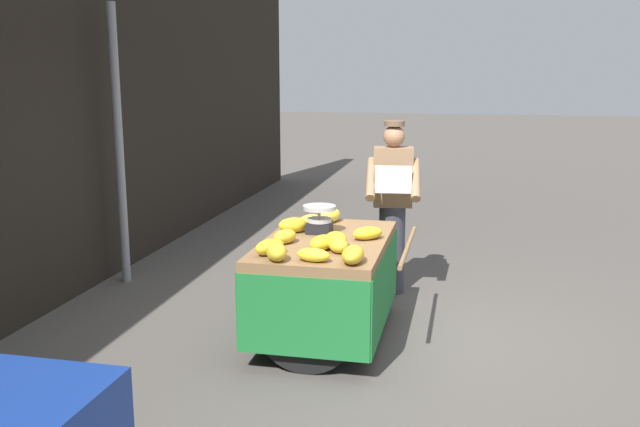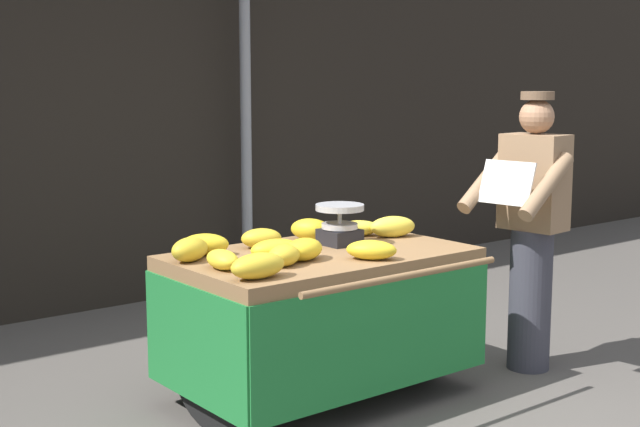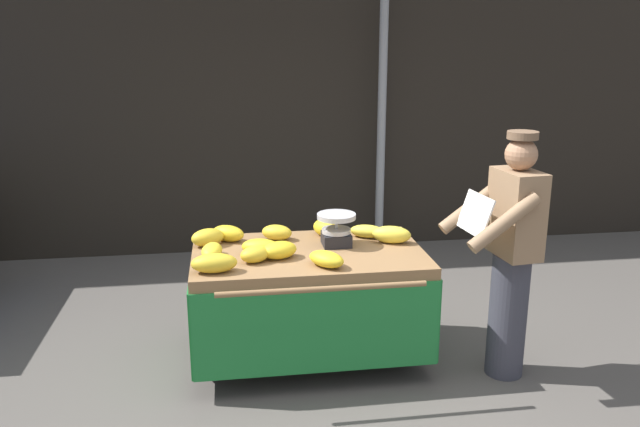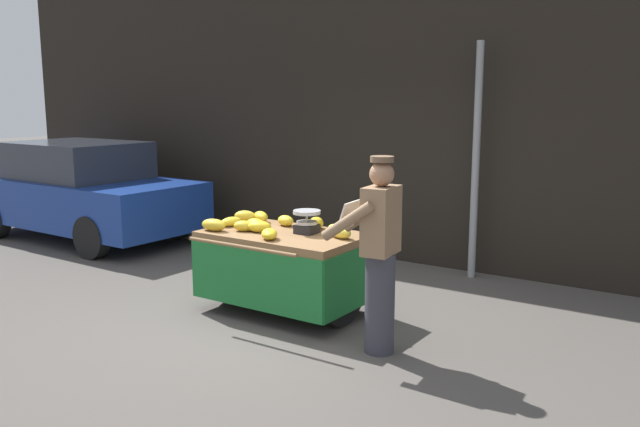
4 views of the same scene
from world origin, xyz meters
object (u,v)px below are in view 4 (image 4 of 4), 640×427
banana_bunch_0 (316,223)px  banana_bunch_10 (269,234)px  vendor_person (379,254)px  parked_car (82,191)px  banana_bunch_8 (286,221)px  banana_bunch_2 (231,222)px  banana_bunch_1 (256,224)px  banana_bunch_7 (341,232)px  banana_bunch_5 (337,229)px  weighing_scale (307,222)px  banana_cart (284,255)px  street_pole (476,162)px  banana_bunch_6 (261,217)px  banana_bunch_3 (244,226)px  banana_bunch_11 (245,216)px  banana_bunch_4 (259,226)px  banana_bunch_9 (214,225)px

banana_bunch_0 → banana_bunch_10: banana_bunch_0 is taller
vendor_person → parked_car: (-6.14, 1.54, -0.12)m
banana_bunch_8 → parked_car: 4.70m
banana_bunch_2 → banana_bunch_10: size_ratio=0.93×
banana_bunch_1 → banana_bunch_10: (0.41, -0.29, -0.01)m
banana_bunch_0 → banana_bunch_7: same height
banana_bunch_5 → banana_bunch_7: 0.21m
banana_bunch_5 → banana_bunch_8: banana_bunch_8 is taller
weighing_scale → vendor_person: size_ratio=0.16×
banana_cart → banana_bunch_1: size_ratio=5.99×
banana_cart → banana_bunch_5: bearing=27.3°
weighing_scale → banana_bunch_0: size_ratio=1.14×
banana_bunch_10 → vendor_person: vendor_person is taller
street_pole → banana_bunch_6: bearing=-128.6°
banana_bunch_5 → banana_bunch_10: banana_bunch_10 is taller
banana_bunch_3 → banana_bunch_5: 0.96m
banana_bunch_3 → banana_bunch_2: bearing=155.4°
banana_bunch_1 → banana_bunch_7: (0.96, 0.13, 0.01)m
banana_bunch_1 → banana_bunch_6: banana_bunch_6 is taller
banana_bunch_6 → banana_bunch_10: 0.90m
banana_bunch_8 → banana_bunch_10: size_ratio=0.85×
banana_bunch_5 → banana_bunch_0: bearing=166.0°
banana_bunch_3 → banana_bunch_11: banana_bunch_11 is taller
banana_bunch_2 → parked_car: parked_car is taller
vendor_person → banana_bunch_4: bearing=170.0°
banana_bunch_0 → banana_bunch_4: 0.60m
weighing_scale → banana_bunch_7: size_ratio=0.98×
street_pole → parked_car: size_ratio=0.73×
street_pole → banana_cart: size_ratio=1.73×
banana_bunch_4 → vendor_person: bearing=-10.0°
banana_bunch_0 → banana_bunch_11: size_ratio=1.02×
banana_bunch_0 → banana_bunch_8: 0.38m
banana_bunch_4 → banana_bunch_0: bearing=48.8°
banana_bunch_3 → weighing_scale: bearing=24.9°
banana_bunch_3 → banana_bunch_7: bearing=15.0°
weighing_scale → vendor_person: (1.10, -0.50, -0.09)m
banana_bunch_2 → banana_bunch_11: size_ratio=1.04×
vendor_person → weighing_scale: bearing=155.7°
banana_bunch_8 → banana_bunch_10: banana_bunch_8 is taller
banana_bunch_2 → banana_bunch_11: bearing=97.0°
weighing_scale → banana_bunch_8: 0.46m
banana_cart → banana_bunch_7: (0.63, 0.09, 0.30)m
banana_bunch_4 → banana_bunch_9: bearing=-154.5°
banana_bunch_3 → banana_bunch_6: size_ratio=0.80×
banana_bunch_0 → banana_bunch_4: bearing=-131.2°
banana_bunch_6 → banana_bunch_8: banana_bunch_6 is taller
banana_bunch_1 → banana_bunch_5: 0.86m
banana_bunch_6 → banana_bunch_8: size_ratio=1.13×
banana_cart → banana_bunch_3: size_ratio=7.99×
banana_bunch_2 → banana_bunch_7: banana_bunch_7 is taller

